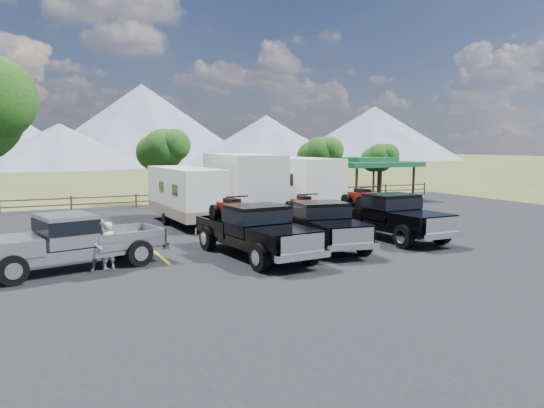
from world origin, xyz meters
name	(u,v)px	position (x,y,z in m)	size (l,w,h in m)	color
ground	(337,257)	(0.00, 0.00, 0.00)	(320.00, 320.00, 0.00)	#414D21
asphalt_lot	(300,243)	(0.00, 3.00, 0.02)	(44.00, 34.00, 0.04)	black
stall_lines	(289,239)	(0.00, 4.00, 0.04)	(12.12, 5.50, 0.01)	gold
tree_ne_a	(320,154)	(8.97, 17.01, 3.48)	(3.11, 2.92, 4.76)	black
tree_ne_b	(380,158)	(14.98, 18.01, 3.13)	(2.77, 2.59, 4.27)	black
tree_north	(163,150)	(-2.03, 19.02, 3.83)	(3.46, 3.24, 5.25)	black
rail_fence	(223,196)	(2.00, 18.50, 0.61)	(36.12, 0.12, 1.00)	#503722
pavilion	(366,163)	(13.00, 17.00, 2.79)	(6.20, 6.20, 3.22)	#503722
mountain_range	(41,127)	(-7.63, 105.98, 7.87)	(209.00, 71.00, 20.00)	slate
rig_left	(253,229)	(-2.82, 1.33, 1.08)	(2.85, 6.68, 2.17)	black
rig_center	(319,222)	(0.32, 1.94, 1.04)	(2.76, 6.39, 2.07)	black
rig_right	(387,214)	(4.11, 2.49, 1.11)	(2.61, 6.74, 2.22)	black
trailer_left	(186,195)	(-2.95, 10.15, 1.59)	(2.51, 8.51, 2.95)	white
trailer_center	(241,185)	(0.49, 11.01, 1.94)	(3.57, 10.48, 3.62)	white
trailer_right	(294,185)	(3.83, 11.11, 1.81)	(2.62, 9.73, 3.39)	white
pickup_silver	(71,241)	(-9.14, 1.90, 1.01)	(6.54, 3.44, 1.87)	gray
person_a	(108,246)	(-8.04, 1.42, 0.84)	(0.58, 0.38, 1.60)	silver
person_b	(102,245)	(-8.24, 1.26, 0.89)	(0.83, 0.65, 1.71)	gray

